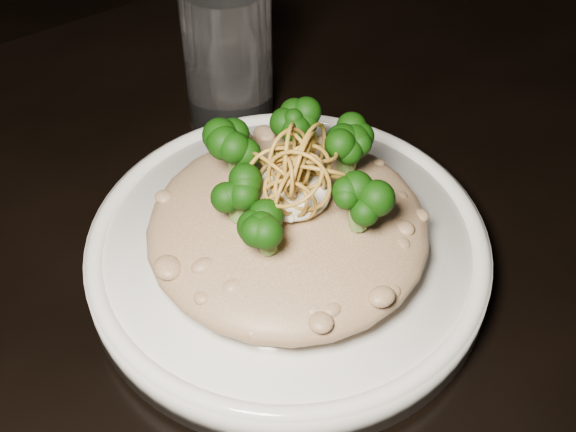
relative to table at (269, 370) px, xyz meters
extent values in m
cube|color=black|center=(0.00, 0.00, 0.06)|extent=(1.10, 0.80, 0.04)
cylinder|color=black|center=(0.48, 0.33, -0.31)|extent=(0.05, 0.05, 0.71)
cylinder|color=white|center=(0.03, 0.02, 0.10)|extent=(0.28, 0.28, 0.03)
ellipsoid|color=brown|center=(0.03, 0.01, 0.13)|extent=(0.19, 0.19, 0.04)
ellipsoid|color=white|center=(0.03, 0.02, 0.16)|extent=(0.05, 0.05, 0.02)
cylinder|color=white|center=(0.08, 0.19, 0.15)|extent=(0.09, 0.09, 0.13)
camera|label=1|loc=(-0.16, -0.29, 0.53)|focal=50.00mm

